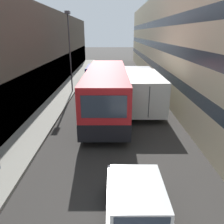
{
  "coord_description": "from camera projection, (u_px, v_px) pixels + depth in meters",
  "views": [
    {
      "loc": [
        -0.09,
        -1.02,
        5.43
      ],
      "look_at": [
        -0.06,
        9.5,
        1.6
      ],
      "focal_mm": 35.0,
      "sensor_mm": 36.0,
      "label": 1
    }
  ],
  "objects": [
    {
      "name": "ground_plane",
      "position": [
        113.0,
        107.0,
        16.91
      ],
      "size": [
        150.0,
        150.0,
        0.0
      ],
      "primitive_type": "plane",
      "color": "#33302D"
    },
    {
      "name": "sidewalk_left",
      "position": [
        53.0,
        106.0,
        16.87
      ],
      "size": [
        1.91,
        60.0,
        0.15
      ],
      "color": "gray",
      "rests_on": "ground_plane"
    },
    {
      "name": "building_left_shopfront",
      "position": [
        20.0,
        62.0,
        15.71
      ],
      "size": [
        2.4,
        60.0,
        7.57
      ],
      "color": "#51473D",
      "rests_on": "ground_plane"
    },
    {
      "name": "building_right_apartment",
      "position": [
        189.0,
        46.0,
        15.38
      ],
      "size": [
        2.4,
        60.0,
        9.08
      ],
      "color": "beige",
      "rests_on": "ground_plane"
    },
    {
      "name": "car_hatchback",
      "position": [
        136.0,
        208.0,
        6.24
      ],
      "size": [
        1.75,
        3.83,
        1.42
      ],
      "color": "silver",
      "rests_on": "ground_plane"
    },
    {
      "name": "bus",
      "position": [
        106.0,
        91.0,
        14.99
      ],
      "size": [
        2.62,
        10.34,
        3.12
      ],
      "color": "red",
      "rests_on": "ground_plane"
    },
    {
      "name": "box_truck",
      "position": [
        140.0,
        88.0,
        16.58
      ],
      "size": [
        2.48,
        7.77,
        2.66
      ],
      "color": "silver",
      "rests_on": "ground_plane"
    },
    {
      "name": "panel_van",
      "position": [
        95.0,
        73.0,
        24.85
      ],
      "size": [
        1.91,
        4.35,
        1.91
      ],
      "color": "navy",
      "rests_on": "ground_plane"
    },
    {
      "name": "street_lamp",
      "position": [
        68.0,
        38.0,
        19.38
      ],
      "size": [
        0.36,
        0.8,
        7.03
      ],
      "color": "#38383D",
      "rests_on": "sidewalk_left"
    }
  ]
}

